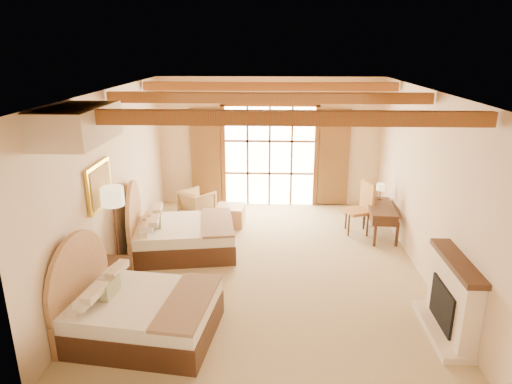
{
  "coord_description": "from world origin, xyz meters",
  "views": [
    {
      "loc": [
        0.1,
        -7.67,
        3.91
      ],
      "look_at": [
        -0.21,
        0.2,
        1.37
      ],
      "focal_mm": 32.0,
      "sensor_mm": 36.0,
      "label": 1
    }
  ],
  "objects_px": {
    "bed_near": "(133,310)",
    "armchair": "(197,203)",
    "nightstand": "(113,278)",
    "desk": "(380,219)",
    "bed_far": "(176,233)"
  },
  "relations": [
    {
      "from": "bed_near",
      "to": "armchair",
      "type": "distance_m",
      "value": 4.74
    },
    {
      "from": "nightstand",
      "to": "desk",
      "type": "relative_size",
      "value": 0.46
    },
    {
      "from": "armchair",
      "to": "desk",
      "type": "height_order",
      "value": "desk"
    },
    {
      "from": "bed_far",
      "to": "nightstand",
      "type": "height_order",
      "value": "bed_far"
    },
    {
      "from": "desk",
      "to": "bed_far",
      "type": "bearing_deg",
      "value": -162.92
    },
    {
      "from": "nightstand",
      "to": "bed_far",
      "type": "bearing_deg",
      "value": 69.87
    },
    {
      "from": "bed_near",
      "to": "nightstand",
      "type": "distance_m",
      "value": 1.28
    },
    {
      "from": "desk",
      "to": "armchair",
      "type": "bearing_deg",
      "value": 169.89
    },
    {
      "from": "bed_near",
      "to": "armchair",
      "type": "xyz_separation_m",
      "value": [
        0.13,
        4.73,
        -0.07
      ]
    },
    {
      "from": "bed_near",
      "to": "nightstand",
      "type": "bearing_deg",
      "value": 128.63
    },
    {
      "from": "bed_far",
      "to": "bed_near",
      "type": "bearing_deg",
      "value": -99.82
    },
    {
      "from": "bed_near",
      "to": "bed_far",
      "type": "height_order",
      "value": "bed_far"
    },
    {
      "from": "bed_near",
      "to": "bed_far",
      "type": "bearing_deg",
      "value": 96.3
    },
    {
      "from": "bed_far",
      "to": "desk",
      "type": "xyz_separation_m",
      "value": [
        4.19,
        1.0,
        -0.03
      ]
    },
    {
      "from": "nightstand",
      "to": "desk",
      "type": "height_order",
      "value": "desk"
    }
  ]
}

